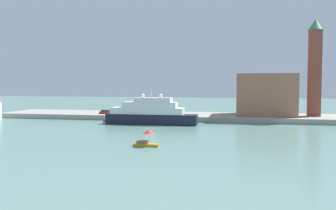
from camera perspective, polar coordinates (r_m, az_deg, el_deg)
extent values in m
plane|color=slate|center=(86.29, -2.90, -3.85)|extent=(400.00, 400.00, 0.00)
cube|color=gray|center=(110.94, 0.44, -1.83)|extent=(110.00, 19.04, 1.51)
cube|color=black|center=(95.36, -2.69, -2.32)|extent=(24.98, 4.76, 2.77)
cube|color=white|center=(95.48, -3.42, -0.95)|extent=(19.99, 4.38, 1.75)
cube|color=white|center=(95.17, -2.99, 0.03)|extent=(14.99, 4.00, 1.54)
cube|color=white|center=(94.85, -2.41, 0.86)|extent=(9.99, 3.62, 1.22)
cylinder|color=silver|center=(94.91, -2.70, 2.00)|extent=(0.16, 0.16, 2.57)
sphere|color=white|center=(94.34, -1.23, 1.52)|extent=(1.01, 1.01, 1.01)
sphere|color=white|center=(95.59, -4.15, 1.54)|extent=(1.01, 1.01, 1.01)
cube|color=#B7991E|center=(61.68, -3.56, -6.55)|extent=(4.51, 1.31, 0.50)
cube|color=#8C6647|center=(61.77, -4.18, -6.03)|extent=(1.99, 1.05, 0.57)
cylinder|color=#B2B2B2|center=(61.37, -3.16, -5.49)|extent=(0.06, 0.06, 1.83)
cone|color=red|center=(61.19, -3.16, -4.32)|extent=(2.00, 2.00, 0.70)
cube|color=#595966|center=(102.36, -9.18, -2.50)|extent=(4.56, 1.71, 0.88)
cube|color=#9E664C|center=(110.04, 15.62, 1.65)|extent=(17.08, 15.38, 12.50)
cube|color=brown|center=(111.07, 22.83, 4.79)|extent=(3.35, 3.35, 25.14)
cone|color=#387A5B|center=(112.36, 23.00, 12.01)|extent=(4.35, 4.35, 3.13)
cube|color=#B21E1E|center=(112.37, -10.06, -1.24)|extent=(4.21, 1.77, 0.77)
cube|color=#262D33|center=(112.40, -10.16, -0.90)|extent=(2.53, 1.59, 0.54)
cylinder|color=#4C4C4C|center=(110.17, -8.75, -1.13)|extent=(0.36, 0.36, 1.49)
sphere|color=tan|center=(110.11, -8.75, -0.68)|extent=(0.24, 0.24, 0.24)
cylinder|color=black|center=(102.51, 1.44, -1.61)|extent=(0.50, 0.50, 0.84)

